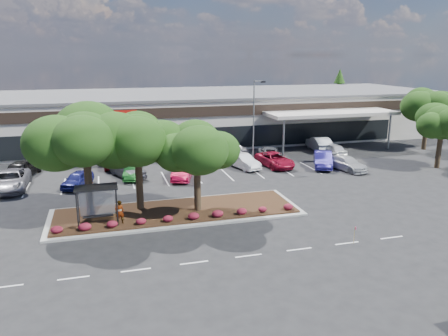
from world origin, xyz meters
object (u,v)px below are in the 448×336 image
object	(u,v)px
light_pole	(254,128)
survey_stake	(355,233)
car_1	(77,179)
car_0	(10,180)

from	to	relation	value
light_pole	survey_stake	world-z (taller)	light_pole
survey_stake	car_1	distance (m)	24.00
survey_stake	car_0	distance (m)	28.56
car_0	car_1	distance (m)	5.54
light_pole	car_0	world-z (taller)	light_pole
car_1	light_pole	bearing A→B (deg)	36.07
survey_stake	car_0	size ratio (longest dim) A/B	0.18
car_0	car_1	bearing A→B (deg)	-8.03
car_0	car_1	xyz separation A→B (m)	(5.49, -0.71, -0.14)
car_0	car_1	size ratio (longest dim) A/B	1.49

